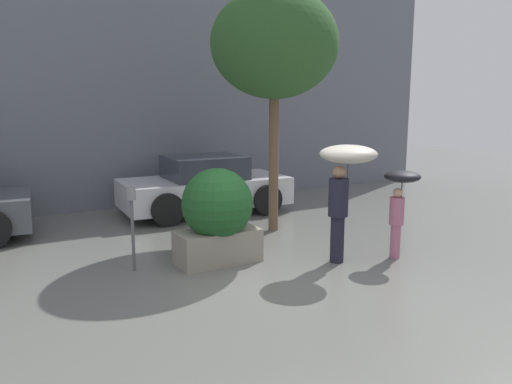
{
  "coord_description": "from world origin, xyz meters",
  "views": [
    {
      "loc": [
        -3.74,
        -5.7,
        2.57
      ],
      "look_at": [
        0.43,
        1.6,
        1.05
      ],
      "focal_mm": 35.0,
      "sensor_mm": 36.0,
      "label": 1
    }
  ],
  "objects": [
    {
      "name": "person_adult",
      "position": [
        1.36,
        0.39,
        1.48
      ],
      "size": [
        0.91,
        0.91,
        1.91
      ],
      "rotation": [
        0.0,
        0.0,
        -0.32
      ],
      "color": "#1E1E2D",
      "rests_on": "ground"
    },
    {
      "name": "parking_meter",
      "position": [
        -1.72,
        1.63,
        0.94
      ],
      "size": [
        0.14,
        0.14,
        1.32
      ],
      "color": "#595B60",
      "rests_on": "ground"
    },
    {
      "name": "ground_plane",
      "position": [
        0.0,
        0.0,
        0.0
      ],
      "size": [
        40.0,
        40.0,
        0.0
      ],
      "primitive_type": "plane",
      "color": "slate"
    },
    {
      "name": "street_tree",
      "position": [
        1.45,
        2.68,
        3.64
      ],
      "size": [
        2.45,
        2.45,
        4.71
      ],
      "color": "brown",
      "rests_on": "ground"
    },
    {
      "name": "planter_box",
      "position": [
        -0.42,
        1.37,
        0.8
      ],
      "size": [
        1.34,
        1.15,
        1.54
      ],
      "color": "gray",
      "rests_on": "ground"
    },
    {
      "name": "building_facade",
      "position": [
        0.0,
        6.5,
        3.0
      ],
      "size": [
        18.0,
        0.3,
        6.0
      ],
      "color": "slate",
      "rests_on": "ground"
    },
    {
      "name": "parked_car_near",
      "position": [
        0.92,
        4.91,
        0.62
      ],
      "size": [
        3.91,
        2.15,
        1.33
      ],
      "rotation": [
        0.0,
        0.0,
        1.52
      ],
      "color": "silver",
      "rests_on": "ground"
    },
    {
      "name": "person_child",
      "position": [
        2.32,
        0.13,
        1.07
      ],
      "size": [
        0.59,
        0.59,
        1.46
      ],
      "rotation": [
        0.0,
        0.0,
        0.18
      ],
      "color": "#B76684",
      "rests_on": "ground"
    }
  ]
}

